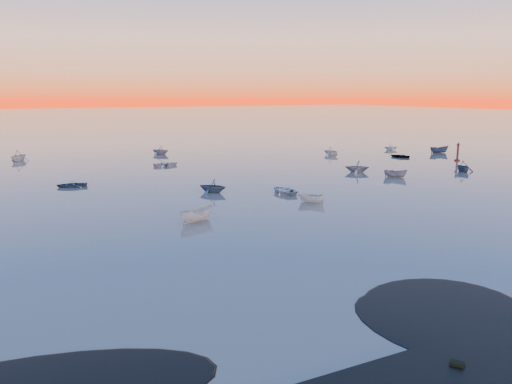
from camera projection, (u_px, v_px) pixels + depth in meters
ground at (106, 145)px, 115.59m from camera, size 600.00×600.00×0.00m
mud_lobes at (451, 313)px, 27.15m from camera, size 140.00×6.00×0.07m
moored_fleet at (165, 173)px, 74.44m from camera, size 124.00×58.00×1.20m
boat_near_center at (197, 221)px, 46.61m from camera, size 2.78×4.13×1.32m
boat_near_right at (213, 192)px, 60.07m from camera, size 3.76×3.63×1.26m
channel_marker at (458, 153)px, 87.72m from camera, size 0.95×0.95×3.39m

